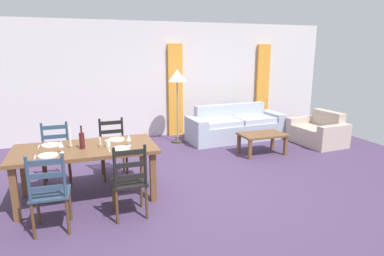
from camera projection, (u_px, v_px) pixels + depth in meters
The scene contains 27 objects.
ground_plane at pixel (188, 188), 5.05m from camera, with size 9.60×9.60×0.02m, color #463354.
wall_far at pixel (143, 81), 7.77m from camera, with size 9.60×0.16×2.70m, color silver.
curtain_panel_left at pixel (175, 91), 7.94m from camera, with size 0.35×0.08×2.20m, color orange.
curtain_panel_right at pixel (262, 87), 8.71m from camera, with size 0.35×0.08×2.20m, color orange.
dining_table at pixel (86, 153), 4.52m from camera, with size 1.90×0.96×0.75m.
dining_chair_near_left at pixel (50, 193), 3.70m from camera, with size 0.44×0.42×0.96m.
dining_chair_near_right at pixel (130, 181), 4.03m from camera, with size 0.42×0.40×0.96m.
dining_chair_far_left at pixel (56, 154), 5.09m from camera, with size 0.42×0.41×0.96m.
dining_chair_far_right at pixel (113, 148), 5.41m from camera, with size 0.43×0.41×0.96m.
dinner_plate_near_left at pixel (48, 155), 4.12m from camera, with size 0.24×0.24×0.02m, color white.
fork_near_left at pixel (35, 157), 4.08m from camera, with size 0.02×0.17×0.01m, color silver.
dinner_plate_near_right at pixel (121, 149), 4.41m from camera, with size 0.24×0.24×0.02m, color white.
fork_near_right at pixel (109, 150), 4.36m from camera, with size 0.02×0.17×0.01m, color silver.
dinner_plate_far_left at pixel (51, 145), 4.58m from camera, with size 0.24×0.24×0.02m, color white.
fork_far_left at pixel (39, 146), 4.54m from camera, with size 0.02×0.17×0.01m, color silver.
dinner_plate_far_right at pixel (116, 139), 4.87m from camera, with size 0.24×0.24×0.02m, color white.
fork_far_right at pixel (106, 141), 4.82m from camera, with size 0.02×0.17×0.01m, color silver.
wine_bottle at pixel (82, 140), 4.42m from camera, with size 0.07×0.07×0.32m.
wine_glass_near_left at pixel (61, 144), 4.24m from camera, with size 0.06×0.06×0.16m.
wine_glass_near_right at pixel (129, 138), 4.54m from camera, with size 0.06×0.06×0.16m.
coffee_cup_primary at pixel (108, 144), 4.52m from camera, with size 0.07×0.07×0.09m, color silver.
candle_tall at pixel (71, 142), 4.44m from camera, with size 0.05×0.05×0.30m.
candle_short at pixel (100, 144), 4.52m from camera, with size 0.05×0.05×0.14m.
couch at pixel (235, 127), 7.74m from camera, with size 2.33×0.94×0.80m.
coffee_table at pixel (262, 137), 6.61m from camera, with size 0.90×0.56×0.42m.
armchair_upholstered at pixel (319, 132), 7.38m from camera, with size 0.88×1.21×0.72m.
standing_lamp at pixel (177, 80), 7.22m from camera, with size 0.40×0.40×1.64m.
Camera 1 is at (-1.49, -4.47, 2.04)m, focal length 30.81 mm.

